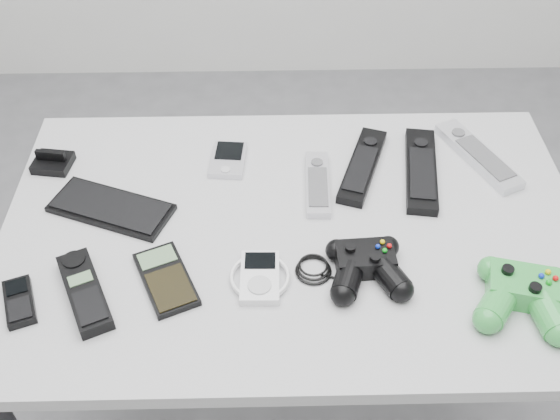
{
  "coord_description": "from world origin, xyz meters",
  "views": [
    {
      "loc": [
        -0.04,
        -0.85,
        1.65
      ],
      "look_at": [
        -0.02,
        0.05,
        0.77
      ],
      "focal_mm": 42.0,
      "sensor_mm": 36.0,
      "label": 1
    }
  ],
  "objects_px": {
    "calculator": "(166,279)",
    "pda_keyboard": "(111,208)",
    "remote_black_b": "(421,169)",
    "mp3_player": "(260,277)",
    "controller_black": "(367,264)",
    "desk": "(293,250)",
    "pda": "(228,159)",
    "remote_black_a": "(363,165)",
    "cordless_handset": "(84,291)",
    "remote_silver_a": "(318,183)",
    "controller_green": "(523,293)",
    "mobile_phone": "(19,301)",
    "remote_silver_b": "(478,155)"
  },
  "relations": [
    {
      "from": "pda",
      "to": "cordless_handset",
      "type": "relative_size",
      "value": 0.61
    },
    {
      "from": "mobile_phone",
      "to": "cordless_handset",
      "type": "bearing_deg",
      "value": -12.64
    },
    {
      "from": "calculator",
      "to": "pda_keyboard",
      "type": "bearing_deg",
      "value": 100.79
    },
    {
      "from": "remote_silver_a",
      "to": "controller_green",
      "type": "relative_size",
      "value": 1.08
    },
    {
      "from": "calculator",
      "to": "mp3_player",
      "type": "distance_m",
      "value": 0.17
    },
    {
      "from": "calculator",
      "to": "desk",
      "type": "bearing_deg",
      "value": 5.61
    },
    {
      "from": "calculator",
      "to": "remote_silver_b",
      "type": "bearing_deg",
      "value": 3.38
    },
    {
      "from": "calculator",
      "to": "remote_black_a",
      "type": "bearing_deg",
      "value": 13.99
    },
    {
      "from": "cordless_handset",
      "to": "calculator",
      "type": "bearing_deg",
      "value": -12.17
    },
    {
      "from": "remote_silver_b",
      "to": "pda",
      "type": "bearing_deg",
      "value": 155.43
    },
    {
      "from": "pda_keyboard",
      "to": "remote_black_b",
      "type": "bearing_deg",
      "value": 30.56
    },
    {
      "from": "remote_silver_a",
      "to": "controller_green",
      "type": "bearing_deg",
      "value": -40.7
    },
    {
      "from": "pda_keyboard",
      "to": "mobile_phone",
      "type": "distance_m",
      "value": 0.26
    },
    {
      "from": "mobile_phone",
      "to": "controller_green",
      "type": "height_order",
      "value": "controller_green"
    },
    {
      "from": "pda_keyboard",
      "to": "cordless_handset",
      "type": "relative_size",
      "value": 1.32
    },
    {
      "from": "mobile_phone",
      "to": "controller_green",
      "type": "distance_m",
      "value": 0.85
    },
    {
      "from": "mobile_phone",
      "to": "remote_black_b",
      "type": "bearing_deg",
      "value": 2.85
    },
    {
      "from": "cordless_handset",
      "to": "controller_green",
      "type": "xyz_separation_m",
      "value": [
        0.74,
        -0.03,
        0.01
      ]
    },
    {
      "from": "remote_silver_b",
      "to": "cordless_handset",
      "type": "bearing_deg",
      "value": -179.68
    },
    {
      "from": "remote_black_b",
      "to": "controller_green",
      "type": "relative_size",
      "value": 1.48
    },
    {
      "from": "pda",
      "to": "cordless_handset",
      "type": "distance_m",
      "value": 0.42
    },
    {
      "from": "remote_black_a",
      "to": "mobile_phone",
      "type": "bearing_deg",
      "value": -131.97
    },
    {
      "from": "pda",
      "to": "remote_silver_a",
      "type": "bearing_deg",
      "value": -18.63
    },
    {
      "from": "remote_silver_b",
      "to": "remote_black_a",
      "type": "bearing_deg",
      "value": 161.99
    },
    {
      "from": "desk",
      "to": "pda",
      "type": "xyz_separation_m",
      "value": [
        -0.13,
        0.19,
        0.07
      ]
    },
    {
      "from": "desk",
      "to": "pda_keyboard",
      "type": "bearing_deg",
      "value": 171.54
    },
    {
      "from": "remote_silver_a",
      "to": "cordless_handset",
      "type": "height_order",
      "value": "cordless_handset"
    },
    {
      "from": "pda_keyboard",
      "to": "desk",
      "type": "bearing_deg",
      "value": 13.39
    },
    {
      "from": "cordless_handset",
      "to": "controller_green",
      "type": "distance_m",
      "value": 0.75
    },
    {
      "from": "remote_black_b",
      "to": "remote_silver_b",
      "type": "xyz_separation_m",
      "value": [
        0.13,
        0.04,
        -0.0
      ]
    },
    {
      "from": "remote_silver_a",
      "to": "mp3_player",
      "type": "bearing_deg",
      "value": -113.67
    },
    {
      "from": "pda",
      "to": "controller_green",
      "type": "xyz_separation_m",
      "value": [
        0.51,
        -0.38,
        0.02
      ]
    },
    {
      "from": "pda_keyboard",
      "to": "remote_silver_a",
      "type": "xyz_separation_m",
      "value": [
        0.41,
        0.06,
        0.0
      ]
    },
    {
      "from": "remote_silver_a",
      "to": "mobile_phone",
      "type": "xyz_separation_m",
      "value": [
        -0.53,
        -0.29,
        -0.0
      ]
    },
    {
      "from": "mobile_phone",
      "to": "controller_green",
      "type": "relative_size",
      "value": 0.6
    },
    {
      "from": "controller_black",
      "to": "desk",
      "type": "bearing_deg",
      "value": 132.56
    },
    {
      "from": "mp3_player",
      "to": "controller_black",
      "type": "relative_size",
      "value": 0.46
    },
    {
      "from": "pda_keyboard",
      "to": "controller_green",
      "type": "bearing_deg",
      "value": 3.56
    },
    {
      "from": "controller_black",
      "to": "controller_green",
      "type": "relative_size",
      "value": 1.43
    },
    {
      "from": "pda_keyboard",
      "to": "remote_black_a",
      "type": "distance_m",
      "value": 0.52
    },
    {
      "from": "remote_black_a",
      "to": "cordless_handset",
      "type": "relative_size",
      "value": 1.32
    },
    {
      "from": "remote_silver_a",
      "to": "controller_green",
      "type": "distance_m",
      "value": 0.45
    },
    {
      "from": "remote_black_a",
      "to": "cordless_handset",
      "type": "xyz_separation_m",
      "value": [
        -0.51,
        -0.32,
        0.0
      ]
    },
    {
      "from": "mobile_phone",
      "to": "calculator",
      "type": "height_order",
      "value": "mobile_phone"
    },
    {
      "from": "pda",
      "to": "pda_keyboard",
      "type": "bearing_deg",
      "value": -142.7
    },
    {
      "from": "remote_silver_a",
      "to": "remote_black_b",
      "type": "height_order",
      "value": "remote_black_b"
    },
    {
      "from": "mp3_player",
      "to": "controller_green",
      "type": "xyz_separation_m",
      "value": [
        0.44,
        -0.06,
        0.02
      ]
    },
    {
      "from": "remote_silver_a",
      "to": "controller_black",
      "type": "relative_size",
      "value": 0.76
    },
    {
      "from": "remote_silver_b",
      "to": "controller_green",
      "type": "bearing_deg",
      "value": -117.26
    },
    {
      "from": "pda",
      "to": "controller_black",
      "type": "distance_m",
      "value": 0.4
    }
  ]
}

